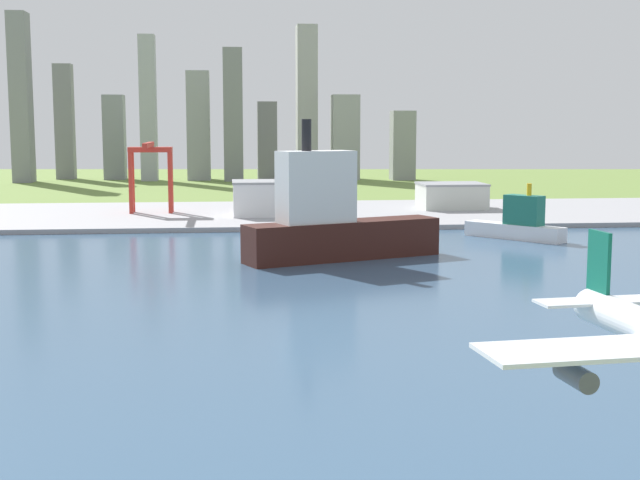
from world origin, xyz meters
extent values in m
plane|color=olive|center=(0.00, 300.00, 0.00)|extent=(2400.00, 2400.00, 0.00)
cube|color=#385675|center=(0.00, 240.00, 0.07)|extent=(840.00, 360.00, 0.15)
cube|color=#96959A|center=(0.00, 490.00, 1.25)|extent=(840.00, 140.00, 2.50)
cube|color=#0C5947|center=(32.18, 104.25, 33.47)|extent=(0.98, 4.98, 10.10)
cube|color=silver|center=(32.18, 104.25, 29.68)|extent=(15.85, 6.02, 0.36)
cylinder|color=#4C4F54|center=(21.92, 85.43, 25.90)|extent=(2.87, 5.97, 2.31)
cube|color=white|center=(113.78, 382.04, 3.49)|extent=(37.51, 41.83, 6.68)
cube|color=#1E6B59|center=(116.74, 378.59, 13.46)|extent=(16.72, 17.80, 13.26)
cylinder|color=yellow|center=(118.28, 376.78, 22.76)|extent=(2.11, 2.11, 5.34)
cube|color=#381914|center=(29.66, 331.48, 7.45)|extent=(78.39, 42.32, 14.60)
cube|color=silver|center=(18.84, 327.29, 28.17)|extent=(30.83, 21.98, 26.84)
cylinder|color=black|center=(15.19, 325.87, 47.43)|extent=(3.61, 3.61, 11.68)
cube|color=#B72D23|center=(-66.95, 489.85, 19.24)|extent=(2.20, 2.20, 33.48)
cube|color=#B72D23|center=(-45.69, 489.85, 19.24)|extent=(2.20, 2.20, 33.48)
cube|color=#B72D23|center=(-66.95, 497.85, 19.24)|extent=(2.20, 2.20, 33.48)
cube|color=#B72D23|center=(-45.69, 497.85, 19.24)|extent=(2.20, 2.20, 33.48)
cube|color=#B72D23|center=(-56.32, 493.85, 37.38)|extent=(23.66, 10.00, 2.80)
cube|color=#B72D23|center=(-56.32, 482.89, 40.18)|extent=(2.60, 43.84, 2.60)
cube|color=white|center=(13.03, 475.19, 11.17)|extent=(48.74, 29.43, 17.34)
cube|color=gray|center=(13.03, 475.19, 20.44)|extent=(49.72, 30.02, 1.20)
cube|color=silver|center=(115.36, 501.73, 9.30)|extent=(36.76, 30.47, 13.60)
cube|color=gray|center=(115.36, 501.73, 16.70)|extent=(37.50, 31.08, 1.20)
cube|color=gray|center=(-193.58, 802.51, 73.63)|extent=(15.79, 23.71, 147.25)
cube|color=gray|center=(-164.70, 844.86, 52.97)|extent=(16.39, 16.05, 105.94)
cube|color=gray|center=(-118.48, 836.01, 38.80)|extent=(19.01, 21.82, 77.60)
cube|color=#9B9FA5|center=(-84.96, 812.22, 64.93)|extent=(14.26, 18.98, 129.86)
cube|color=gray|center=(-40.67, 819.92, 49.37)|extent=(20.74, 26.08, 98.74)
cube|color=slate|center=(-9.18, 797.75, 59.05)|extent=(17.14, 14.34, 118.10)
cube|color=slate|center=(22.03, 820.22, 35.73)|extent=(17.83, 17.96, 71.45)
cube|color=#9A9A9D|center=(59.30, 826.75, 70.61)|extent=(18.61, 25.78, 141.21)
cube|color=#929598|center=(93.88, 814.71, 38.85)|extent=(24.86, 25.01, 77.69)
cube|color=gray|center=(145.43, 800.76, 31.54)|extent=(21.01, 20.19, 63.08)
camera|label=1|loc=(-13.36, 0.39, 51.74)|focal=49.50mm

